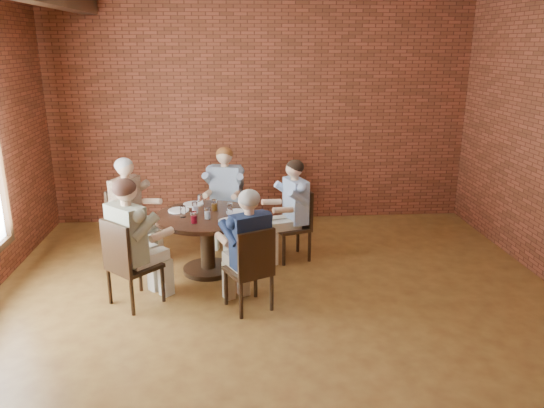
{
  "coord_description": "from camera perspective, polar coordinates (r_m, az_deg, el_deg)",
  "views": [
    {
      "loc": [
        -0.48,
        -4.75,
        2.75
      ],
      "look_at": [
        -0.03,
        1.0,
        0.99
      ],
      "focal_mm": 35.0,
      "sensor_mm": 36.0,
      "label": 1
    }
  ],
  "objects": [
    {
      "name": "plate_d",
      "position": [
        6.21,
        -4.6,
        -1.84
      ],
      "size": [
        0.26,
        0.26,
        0.01
      ],
      "primitive_type": "cylinder",
      "color": "white",
      "rests_on": "dining_table"
    },
    {
      "name": "plate_a",
      "position": [
        6.53,
        -3.79,
        -0.88
      ],
      "size": [
        0.26,
        0.26,
        0.01
      ],
      "primitive_type": "cylinder",
      "color": "white",
      "rests_on": "dining_table"
    },
    {
      "name": "chair_b",
      "position": [
        7.63,
        -4.92,
        -0.16
      ],
      "size": [
        0.52,
        0.52,
        0.96
      ],
      "rotation": [
        0.0,
        0.0,
        -0.21
      ],
      "color": "black",
      "rests_on": "floor"
    },
    {
      "name": "glass_e",
      "position": [
        6.42,
        -9.56,
        -0.81
      ],
      "size": [
        0.07,
        0.07,
        0.14
      ],
      "primitive_type": "cylinder",
      "color": "white",
      "rests_on": "dining_table"
    },
    {
      "name": "plate_c",
      "position": [
        6.69,
        -10.02,
        -0.67
      ],
      "size": [
        0.26,
        0.26,
        0.01
      ],
      "primitive_type": "cylinder",
      "color": "white",
      "rests_on": "dining_table"
    },
    {
      "name": "diner_d",
      "position": [
        5.87,
        -14.75,
        -4.02
      ],
      "size": [
        0.91,
        0.91,
        1.42
      ],
      "primitive_type": null,
      "rotation": [
        0.0,
        0.0,
        2.37
      ],
      "color": "#B2A18B",
      "rests_on": "floor"
    },
    {
      "name": "smartphone",
      "position": [
        6.26,
        -2.86,
        -1.68
      ],
      "size": [
        0.11,
        0.15,
        0.01
      ],
      "primitive_type": "cube",
      "rotation": [
        0.0,
        0.0,
        -0.3
      ],
      "color": "black",
      "rests_on": "dining_table"
    },
    {
      "name": "diner_b",
      "position": [
        7.49,
        -5.09,
        0.86
      ],
      "size": [
        0.68,
        0.77,
        1.37
      ],
      "primitive_type": null,
      "rotation": [
        0.0,
        0.0,
        -0.21
      ],
      "color": "gray",
      "rests_on": "floor"
    },
    {
      "name": "chair_e",
      "position": [
        5.58,
        -2.18,
        -6.76
      ],
      "size": [
        0.57,
        0.57,
        0.94
      ],
      "rotation": [
        0.0,
        0.0,
        3.59
      ],
      "color": "black",
      "rests_on": "floor"
    },
    {
      "name": "dining_table",
      "position": [
        6.57,
        -7.0,
        -2.97
      ],
      "size": [
        1.25,
        1.25,
        0.75
      ],
      "color": "black",
      "rests_on": "floor"
    },
    {
      "name": "floor",
      "position": [
        5.51,
        1.19,
        -13.01
      ],
      "size": [
        7.0,
        7.0,
        0.0
      ],
      "primitive_type": "plane",
      "color": "olive",
      "rests_on": "ground"
    },
    {
      "name": "glass_g",
      "position": [
        6.32,
        -6.97,
        -0.98
      ],
      "size": [
        0.07,
        0.07,
        0.14
      ],
      "primitive_type": "cylinder",
      "color": "white",
      "rests_on": "dining_table"
    },
    {
      "name": "glass_c",
      "position": [
        6.85,
        -7.74,
        0.41
      ],
      "size": [
        0.07,
        0.07,
        0.14
      ],
      "primitive_type": "cylinder",
      "color": "white",
      "rests_on": "dining_table"
    },
    {
      "name": "diner_a",
      "position": [
        6.88,
        2.1,
        -0.72
      ],
      "size": [
        0.78,
        0.7,
        1.33
      ],
      "primitive_type": null,
      "rotation": [
        0.0,
        0.0,
        -1.27
      ],
      "color": "#4673B7",
      "rests_on": "floor"
    },
    {
      "name": "diner_e",
      "position": [
        5.59,
        -2.61,
        -4.98
      ],
      "size": [
        0.75,
        0.81,
        1.33
      ],
      "primitive_type": null,
      "rotation": [
        0.0,
        0.0,
        3.59
      ],
      "color": "#162340",
      "rests_on": "floor"
    },
    {
      "name": "chair_d",
      "position": [
        5.88,
        -15.38,
        -5.91
      ],
      "size": [
        0.66,
        0.66,
        0.98
      ],
      "rotation": [
        0.0,
        0.0,
        2.37
      ],
      "color": "black",
      "rests_on": "floor"
    },
    {
      "name": "glass_f",
      "position": [
        6.19,
        -8.41,
        -1.43
      ],
      "size": [
        0.07,
        0.07,
        0.14
      ],
      "primitive_type": "cylinder",
      "color": "white",
      "rests_on": "dining_table"
    },
    {
      "name": "plate_b",
      "position": [
        6.91,
        -8.46,
        -0.01
      ],
      "size": [
        0.26,
        0.26,
        0.01
      ],
      "primitive_type": "cylinder",
      "color": "white",
      "rests_on": "dining_table"
    },
    {
      "name": "glass_b",
      "position": [
        6.62,
        -6.22,
        -0.12
      ],
      "size": [
        0.07,
        0.07,
        0.14
      ],
      "primitive_type": "cylinder",
      "color": "white",
      "rests_on": "dining_table"
    },
    {
      "name": "glass_d",
      "position": [
        6.55,
        -8.31,
        -0.38
      ],
      "size": [
        0.07,
        0.07,
        0.14
      ],
      "primitive_type": "cylinder",
      "color": "white",
      "rests_on": "dining_table"
    },
    {
      "name": "glass_a",
      "position": [
        6.45,
        -4.55,
        -0.52
      ],
      "size": [
        0.07,
        0.07,
        0.14
      ],
      "primitive_type": "cylinder",
      "color": "white",
      "rests_on": "dining_table"
    },
    {
      "name": "wall_back",
      "position": [
        8.33,
        -1.12,
        9.68
      ],
      "size": [
        7.0,
        0.0,
        7.0
      ],
      "primitive_type": "plane",
      "rotation": [
        1.57,
        0.0,
        0.0
      ],
      "color": "brown",
      "rests_on": "ground"
    },
    {
      "name": "diner_c",
      "position": [
        7.11,
        -15.0,
        -0.61
      ],
      "size": [
        0.84,
        0.78,
        1.36
      ],
      "primitive_type": null,
      "rotation": [
        0.0,
        0.0,
        1.11
      ],
      "color": "brown",
      "rests_on": "floor"
    },
    {
      "name": "chair_c",
      "position": [
        7.21,
        -15.47,
        -1.76
      ],
      "size": [
        0.59,
        0.59,
        0.95
      ],
      "rotation": [
        0.0,
        0.0,
        1.11
      ],
      "color": "black",
      "rests_on": "floor"
    },
    {
      "name": "chair_a",
      "position": [
        6.96,
        2.73,
        -1.87
      ],
      "size": [
        0.53,
        0.53,
        0.94
      ],
      "rotation": [
        0.0,
        0.0,
        -1.27
      ],
      "color": "black",
      "rests_on": "floor"
    }
  ]
}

